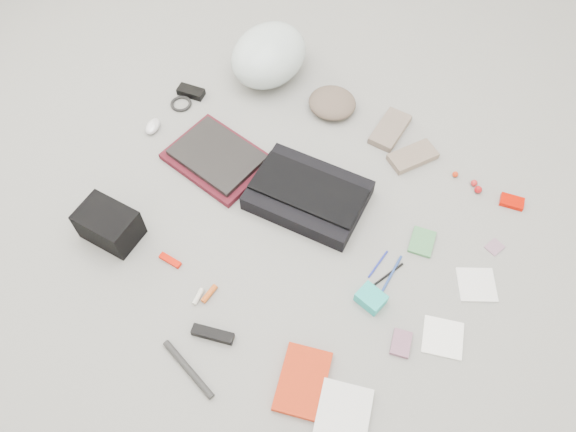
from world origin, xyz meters
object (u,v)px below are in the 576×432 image
Objects in this scene: laptop at (217,155)px; bike_helmet at (269,55)px; accordion_wallet at (371,298)px; book_red at (303,381)px; camera_bag at (109,225)px; messenger_bag at (308,195)px.

bike_helmet is at bearing 107.55° from laptop.
bike_helmet is at bearing 151.41° from accordion_wallet.
book_red is at bearing -30.04° from laptop.
bike_helmet is at bearing 85.54° from camera_bag.
book_red is (0.79, -0.49, -0.03)m from laptop.
bike_helmet is 1.82× the size of camera_bag.
accordion_wallet is (0.95, -0.64, -0.09)m from bike_helmet.
camera_bag reaches higher than messenger_bag.
messenger_bag is 2.07× the size of camera_bag.
camera_bag is 0.87m from book_red.
bike_helmet reaches higher than messenger_bag.
laptop is 1.50× the size of book_red.
bike_helmet is 1.69× the size of book_red.
camera_bag is at bearing -90.18° from bike_helmet.
book_red is at bearing -87.28° from accordion_wallet.
accordion_wallet is (0.89, 0.35, -0.04)m from camera_bag.
camera_bag is (-0.47, -0.55, 0.03)m from messenger_bag.
bike_helmet reaches higher than book_red.
laptop reaches higher than accordion_wallet.
bike_helmet is 1.37m from book_red.
accordion_wallet is (0.02, 0.36, 0.01)m from book_red.
book_red is (0.87, -0.01, -0.05)m from camera_bag.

